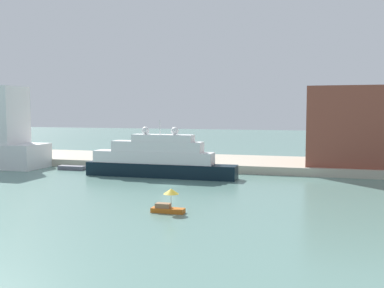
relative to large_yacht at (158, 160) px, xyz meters
The scene contains 9 objects.
ground 10.11m from the large_yacht, 59.62° to the right, with size 400.00×400.00×0.00m, color slate.
quay_dock 18.59m from the large_yacht, 74.71° to the left, with size 110.00×20.17×1.54m, color #B7AD99.
large_yacht is the anchor object (origin of this frame).
small_motorboat 28.08m from the large_yacht, 67.05° to the right, with size 3.96×1.85×2.90m.
work_barge 20.51m from the large_yacht, 168.78° to the left, with size 5.48×1.82×0.82m, color #595966.
harbor_building 40.28m from the large_yacht, 24.08° to the left, with size 21.56×14.70×14.94m, color brown.
parked_car 17.31m from the large_yacht, 108.90° to the left, with size 4.18×1.84×1.39m.
person_figure 15.15m from the large_yacht, 88.57° to the left, with size 0.36×0.36×1.62m.
mooring_bollard 12.14m from the large_yacht, 49.72° to the left, with size 0.37×0.37×0.80m, color black.
Camera 1 is at (22.84, -65.99, 12.13)m, focal length 41.28 mm.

